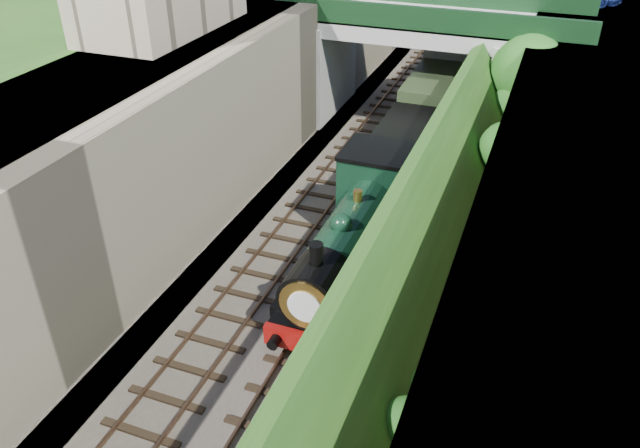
{
  "coord_description": "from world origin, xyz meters",
  "views": [
    {
      "loc": [
        6.73,
        -9.64,
        14.26
      ],
      "look_at": [
        0.0,
        8.16,
        2.39
      ],
      "focal_mm": 35.0,
      "sensor_mm": 36.0,
      "label": 1
    }
  ],
  "objects_px": {
    "tree": "(531,76)",
    "tender": "(404,159)",
    "locomotive": "(355,236)",
    "road_bridge": "(439,57)"
  },
  "relations": [
    {
      "from": "road_bridge",
      "to": "locomotive",
      "type": "relative_size",
      "value": 1.56
    },
    {
      "from": "tender",
      "to": "road_bridge",
      "type": "bearing_deg",
      "value": 91.82
    },
    {
      "from": "locomotive",
      "to": "tree",
      "type": "bearing_deg",
      "value": 68.74
    },
    {
      "from": "road_bridge",
      "to": "locomotive",
      "type": "distance_m",
      "value": 15.56
    },
    {
      "from": "tree",
      "to": "tender",
      "type": "relative_size",
      "value": 1.1
    },
    {
      "from": "tree",
      "to": "tender",
      "type": "height_order",
      "value": "tree"
    },
    {
      "from": "road_bridge",
      "to": "tender",
      "type": "height_order",
      "value": "road_bridge"
    },
    {
      "from": "tree",
      "to": "locomotive",
      "type": "bearing_deg",
      "value": -111.26
    },
    {
      "from": "locomotive",
      "to": "road_bridge",
      "type": "bearing_deg",
      "value": 90.95
    },
    {
      "from": "tender",
      "to": "locomotive",
      "type": "bearing_deg",
      "value": -90.0
    }
  ]
}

